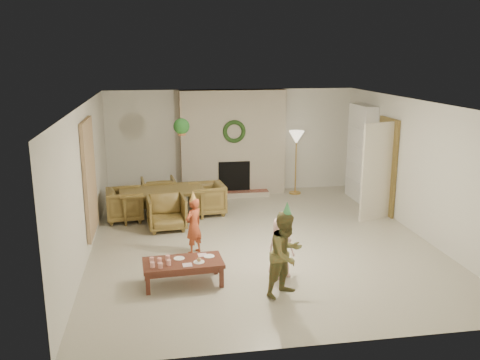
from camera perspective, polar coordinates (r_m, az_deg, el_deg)
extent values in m
plane|color=#B7B29E|center=(9.37, 2.22, -6.76)|extent=(7.00, 7.00, 0.00)
plane|color=white|center=(8.80, 2.37, 8.64)|extent=(7.00, 7.00, 0.00)
plane|color=silver|center=(12.39, -0.94, 4.39)|extent=(7.00, 0.00, 7.00)
plane|color=silver|center=(5.77, 9.29, -7.25)|extent=(7.00, 0.00, 7.00)
plane|color=silver|center=(8.92, -16.95, -0.05)|extent=(0.00, 7.00, 7.00)
plane|color=silver|center=(10.04, 19.33, 1.30)|extent=(0.00, 7.00, 7.00)
cube|color=#552616|center=(12.19, -0.81, 4.23)|extent=(2.50, 0.40, 2.50)
cube|color=maroon|center=(12.12, -0.54, -1.60)|extent=(1.60, 0.30, 0.12)
cube|color=black|center=(12.18, -0.67, 0.38)|extent=(0.75, 0.12, 0.75)
torus|color=#1C3D17|center=(11.92, -0.65, 5.47)|extent=(0.54, 0.10, 0.54)
cylinder|color=gold|center=(12.48, 6.20, -1.43)|extent=(0.29, 0.29, 0.03)
cylinder|color=gold|center=(12.31, 6.29, 1.72)|extent=(0.03, 0.03, 1.38)
cone|color=beige|center=(12.19, 6.37, 4.78)|extent=(0.37, 0.37, 0.31)
cube|color=white|center=(12.03, 13.45, 2.98)|extent=(0.30, 1.00, 2.20)
cube|color=white|center=(12.16, 13.19, -0.02)|extent=(0.30, 0.92, 0.03)
cube|color=white|center=(12.07, 13.29, 1.82)|extent=(0.30, 0.92, 0.03)
cube|color=white|center=(11.99, 13.40, 3.69)|extent=(0.30, 0.92, 0.03)
cube|color=white|center=(11.93, 13.51, 5.58)|extent=(0.30, 0.92, 0.03)
cube|color=#A9281F|center=(11.98, 13.41, 0.45)|extent=(0.20, 0.40, 0.24)
cube|color=navy|center=(12.08, 13.15, 2.51)|extent=(0.20, 0.44, 0.24)
cube|color=#AD8D25|center=(11.87, 13.53, 4.21)|extent=(0.20, 0.36, 0.22)
cube|color=brown|center=(11.11, 16.15, 1.50)|extent=(0.05, 0.86, 2.04)
cube|color=beige|center=(10.62, 15.15, 0.89)|extent=(0.77, 0.32, 2.00)
cube|color=tan|center=(9.11, -16.55, 0.27)|extent=(0.06, 1.20, 2.00)
imported|color=brown|center=(10.66, -8.72, -2.62)|extent=(1.80, 1.12, 0.60)
imported|color=brown|center=(9.93, -8.25, -3.65)|extent=(0.78, 0.80, 0.67)
imported|color=brown|center=(11.37, -9.15, -1.41)|extent=(0.78, 0.80, 0.67)
imported|color=brown|center=(10.60, -12.79, -2.72)|extent=(0.80, 0.78, 0.67)
imported|color=brown|center=(10.78, -3.74, -2.11)|extent=(0.80, 0.78, 0.67)
cylinder|color=tan|center=(10.16, -6.63, 7.30)|extent=(0.01, 0.01, 0.70)
cylinder|color=#9C5A32|center=(10.21, -6.58, 5.35)|extent=(0.16, 0.16, 0.12)
sphere|color=#1A501C|center=(10.19, -6.59, 6.02)|extent=(0.32, 0.32, 0.32)
cube|color=#592B1D|center=(7.61, -6.43, -9.23)|extent=(1.20, 0.65, 0.05)
cube|color=#592B1D|center=(7.63, -6.41, -9.66)|extent=(1.11, 0.56, 0.07)
cube|color=#592B1D|center=(7.43, -10.31, -11.48)|extent=(0.07, 0.07, 0.31)
cube|color=#592B1D|center=(7.54, -2.10, -10.88)|extent=(0.07, 0.07, 0.31)
cube|color=#592B1D|center=(7.87, -10.49, -10.00)|extent=(0.07, 0.07, 0.31)
cube|color=#592B1D|center=(7.96, -2.75, -9.46)|extent=(0.07, 0.07, 0.31)
cylinder|color=white|center=(7.43, -9.81, -9.38)|extent=(0.07, 0.07, 0.08)
cylinder|color=white|center=(7.59, -9.89, -8.85)|extent=(0.07, 0.07, 0.08)
cylinder|color=white|center=(7.39, -8.94, -9.46)|extent=(0.07, 0.07, 0.08)
cylinder|color=white|center=(7.56, -9.04, -8.93)|extent=(0.07, 0.07, 0.08)
cylinder|color=white|center=(7.47, -8.01, -9.18)|extent=(0.07, 0.07, 0.08)
cylinder|color=white|center=(7.63, -8.13, -8.66)|extent=(0.07, 0.07, 0.08)
cylinder|color=white|center=(7.69, -6.86, -8.73)|extent=(0.17, 0.17, 0.01)
cylinder|color=white|center=(7.54, -4.64, -9.15)|extent=(0.17, 0.17, 0.01)
cylinder|color=white|center=(7.73, -3.50, -8.54)|extent=(0.17, 0.17, 0.01)
sphere|color=tan|center=(7.53, -4.64, -8.91)|extent=(0.07, 0.07, 0.06)
cube|color=#DDA3B9|center=(7.45, -5.94, -9.48)|extent=(0.14, 0.14, 0.01)
cube|color=#DDA3B9|center=(7.78, -4.25, -8.40)|extent=(0.14, 0.14, 0.01)
imported|color=#A84224|center=(8.66, -5.23, -5.17)|extent=(0.42, 0.41, 0.97)
cone|color=#C5CD44|center=(8.50, -5.31, -1.81)|extent=(0.17, 0.17, 0.18)
imported|color=brown|center=(7.17, 5.20, -8.27)|extent=(0.75, 0.72, 1.23)
cone|color=#49AC61|center=(6.94, 5.32, -3.24)|extent=(0.17, 0.17, 0.20)
imported|color=#FBC9C8|center=(7.79, 4.58, -7.52)|extent=(0.54, 0.46, 0.94)
cone|color=#ACABB2|center=(7.62, 4.65, -3.97)|extent=(0.15, 0.15, 0.17)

